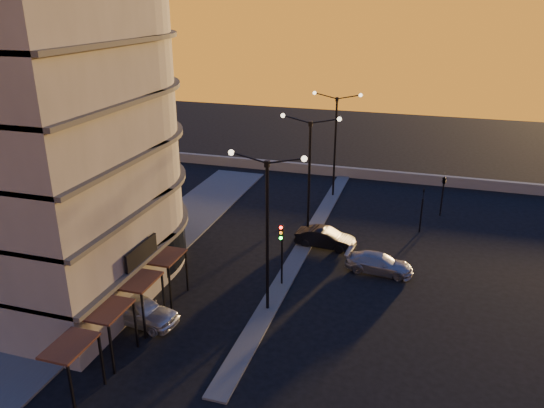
% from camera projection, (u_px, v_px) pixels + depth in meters
% --- Properties ---
extents(ground, '(120.00, 120.00, 0.00)m').
position_uv_depth(ground, '(268.00, 309.00, 31.02)').
color(ground, black).
rests_on(ground, ground).
extents(sidewalk_west, '(5.00, 40.00, 0.12)m').
position_uv_depth(sidewalk_west, '(143.00, 255.00, 37.44)').
color(sidewalk_west, '#4F4F4C').
rests_on(sidewalk_west, ground).
extents(median, '(1.20, 36.00, 0.12)m').
position_uv_depth(median, '(307.00, 239.00, 39.91)').
color(median, '#4F4F4C').
rests_on(median, ground).
extents(parapet, '(44.00, 0.50, 1.00)m').
position_uv_depth(parapet, '(364.00, 174.00, 53.46)').
color(parapet, slate).
rests_on(parapet, ground).
extents(building, '(14.35, 17.08, 25.00)m').
position_uv_depth(building, '(36.00, 93.00, 30.57)').
color(building, slate).
rests_on(building, ground).
extents(streetlamp_near, '(4.32, 0.32, 9.51)m').
position_uv_depth(streetlamp_near, '(267.00, 222.00, 28.99)').
color(streetlamp_near, black).
rests_on(streetlamp_near, ground).
extents(streetlamp_mid, '(4.32, 0.32, 9.51)m').
position_uv_depth(streetlamp_mid, '(309.00, 169.00, 37.91)').
color(streetlamp_mid, black).
rests_on(streetlamp_mid, ground).
extents(streetlamp_far, '(4.32, 0.32, 9.51)m').
position_uv_depth(streetlamp_far, '(335.00, 137.00, 46.82)').
color(streetlamp_far, black).
rests_on(streetlamp_far, ground).
extents(traffic_light_main, '(0.28, 0.44, 4.25)m').
position_uv_depth(traffic_light_main, '(281.00, 245.00, 32.53)').
color(traffic_light_main, black).
rests_on(traffic_light_main, ground).
extents(signal_east_a, '(0.13, 0.16, 3.60)m').
position_uv_depth(signal_east_a, '(422.00, 209.00, 40.61)').
color(signal_east_a, black).
rests_on(signal_east_a, ground).
extents(signal_east_b, '(0.42, 1.99, 3.60)m').
position_uv_depth(signal_east_b, '(444.00, 181.00, 43.34)').
color(signal_east_b, black).
rests_on(signal_east_b, ground).
extents(car_hatchback, '(4.85, 2.43, 1.59)m').
position_uv_depth(car_hatchback, '(138.00, 310.00, 29.54)').
color(car_hatchback, silver).
rests_on(car_hatchback, ground).
extents(car_sedan, '(4.44, 1.86, 1.43)m').
position_uv_depth(car_sedan, '(325.00, 238.00, 38.58)').
color(car_sedan, black).
rests_on(car_sedan, ground).
extents(car_wagon, '(4.57, 2.14, 1.29)m').
position_uv_depth(car_wagon, '(379.00, 263.00, 35.04)').
color(car_wagon, '#95979C').
rests_on(car_wagon, ground).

